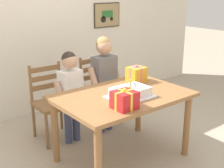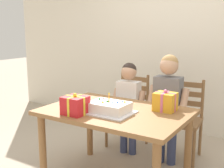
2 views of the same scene
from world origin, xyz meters
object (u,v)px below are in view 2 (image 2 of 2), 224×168
(chair_right, at_px, (182,119))
(child_older, at_px, (168,99))
(birthday_cake, at_px, (109,108))
(gift_box_beside_cake, at_px, (75,105))
(child_younger, at_px, (129,99))
(gift_box_red_large, at_px, (165,102))
(dining_table, at_px, (116,120))
(chair_left, at_px, (129,110))

(chair_right, relative_size, child_older, 0.75)
(birthday_cake, distance_m, child_older, 0.82)
(gift_box_beside_cake, bearing_deg, child_younger, 89.26)
(gift_box_beside_cake, height_order, child_older, child_older)
(gift_box_red_large, height_order, gift_box_beside_cake, gift_box_red_large)
(dining_table, bearing_deg, gift_box_red_large, 30.04)
(gift_box_red_large, bearing_deg, dining_table, -149.96)
(birthday_cake, relative_size, child_younger, 0.40)
(child_older, xyz_separation_m, child_younger, (-0.49, 0.00, -0.07))
(child_older, bearing_deg, child_younger, 179.97)
(dining_table, bearing_deg, chair_right, 68.65)
(dining_table, xyz_separation_m, gift_box_red_large, (0.40, 0.23, 0.19))
(gift_box_red_large, height_order, chair_right, gift_box_red_large)
(chair_right, height_order, child_younger, child_younger)
(dining_table, bearing_deg, child_older, 68.43)
(chair_right, bearing_deg, dining_table, -111.35)
(gift_box_red_large, distance_m, child_younger, 0.78)
(gift_box_beside_cake, bearing_deg, child_older, 62.64)
(child_older, bearing_deg, birthday_cake, -108.52)
(birthday_cake, bearing_deg, child_older, 71.48)
(chair_right, distance_m, child_younger, 0.66)
(gift_box_beside_cake, distance_m, child_older, 1.09)
(gift_box_beside_cake, height_order, child_younger, child_younger)
(child_older, relative_size, child_younger, 1.11)
(gift_box_beside_cake, xyz_separation_m, child_younger, (0.01, 0.97, -0.15))
(child_older, bearing_deg, dining_table, -111.57)
(dining_table, height_order, chair_left, chair_left)
(dining_table, xyz_separation_m, gift_box_beside_cake, (-0.24, -0.31, 0.18))
(chair_right, xyz_separation_m, child_younger, (-0.58, -0.24, 0.21))
(child_younger, bearing_deg, chair_left, 118.07)
(gift_box_red_large, bearing_deg, gift_box_beside_cake, -139.99)
(dining_table, distance_m, chair_left, 0.99)
(gift_box_red_large, relative_size, child_younger, 0.19)
(chair_left, distance_m, child_older, 0.72)
(birthday_cake, height_order, gift_box_beside_cake, gift_box_beside_cake)
(chair_left, height_order, child_younger, child_younger)
(dining_table, xyz_separation_m, child_older, (0.26, 0.66, 0.10))
(chair_right, relative_size, child_younger, 0.83)
(gift_box_beside_cake, relative_size, child_older, 0.17)
(birthday_cake, xyz_separation_m, chair_right, (0.35, 1.02, -0.33))
(birthday_cake, bearing_deg, chair_left, 109.27)
(birthday_cake, distance_m, child_younger, 0.82)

